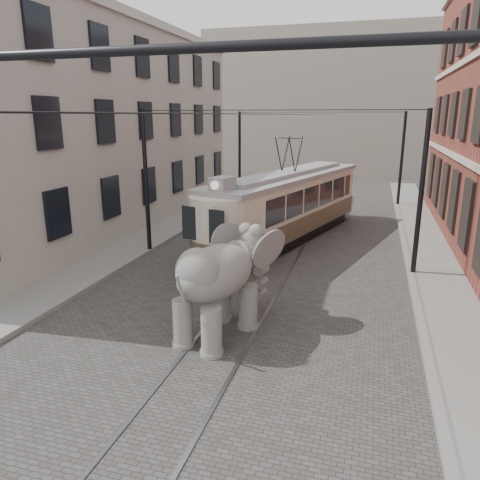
% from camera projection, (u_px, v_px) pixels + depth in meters
% --- Properties ---
extents(ground, '(120.00, 120.00, 0.00)m').
position_uv_depth(ground, '(232.00, 327.00, 12.89)').
color(ground, '#42403D').
extents(tram_rails, '(1.54, 80.00, 0.02)m').
position_uv_depth(tram_rails, '(232.00, 327.00, 12.88)').
color(tram_rails, slate).
rests_on(tram_rails, ground).
extents(sidewalk_right, '(2.00, 60.00, 0.15)m').
position_uv_depth(sidewalk_right, '(465.00, 355.00, 11.25)').
color(sidewalk_right, slate).
rests_on(sidewalk_right, ground).
extents(sidewalk_left, '(2.00, 60.00, 0.15)m').
position_uv_depth(sidewalk_left, '(38.00, 300.00, 14.61)').
color(sidewalk_left, slate).
rests_on(sidewalk_left, ground).
extents(stucco_building, '(7.00, 24.00, 10.00)m').
position_uv_depth(stucco_building, '(86.00, 130.00, 23.78)').
color(stucco_building, gray).
rests_on(stucco_building, ground).
extents(distant_block, '(28.00, 10.00, 14.00)m').
position_uv_depth(distant_block, '(344.00, 103.00, 48.08)').
color(distant_block, gray).
rests_on(distant_block, ground).
extents(catenary, '(11.00, 30.20, 6.00)m').
position_uv_depth(catenary, '(266.00, 193.00, 16.78)').
color(catenary, black).
rests_on(catenary, ground).
extents(tram, '(5.76, 12.33, 4.81)m').
position_uv_depth(tram, '(288.00, 190.00, 21.26)').
color(tram, beige).
rests_on(tram, ground).
extents(elephant, '(3.65, 5.08, 2.80)m').
position_uv_depth(elephant, '(216.00, 287.00, 12.01)').
color(elephant, slate).
rests_on(elephant, ground).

